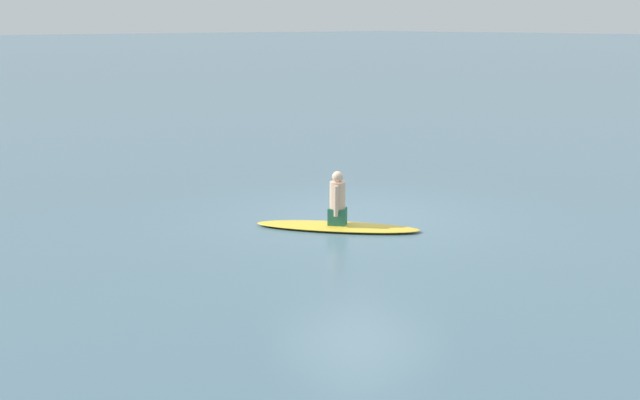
{
  "coord_description": "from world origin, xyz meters",
  "views": [
    {
      "loc": [
        -9.09,
        -9.6,
        3.48
      ],
      "look_at": [
        -1.1,
        -0.21,
        0.56
      ],
      "focal_mm": 42.5,
      "sensor_mm": 36.0,
      "label": 1
    }
  ],
  "objects": [
    {
      "name": "surfboard",
      "position": [
        -0.73,
        -0.24,
        0.04
      ],
      "size": [
        2.31,
        2.6,
        0.08
      ],
      "primitive_type": "ellipsoid",
      "rotation": [
        0.0,
        0.0,
        2.26
      ],
      "color": "gold",
      "rests_on": "ground"
    },
    {
      "name": "person_paddler",
      "position": [
        -0.73,
        -0.24,
        0.5
      ],
      "size": [
        0.39,
        0.39,
        0.93
      ],
      "rotation": [
        0.0,
        0.0,
        2.26
      ],
      "color": "#26664C",
      "rests_on": "surfboard"
    },
    {
      "name": "ground_plane",
      "position": [
        0.0,
        0.0,
        0.0
      ],
      "size": [
        400.0,
        400.0,
        0.0
      ],
      "primitive_type": "plane",
      "color": "slate"
    }
  ]
}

